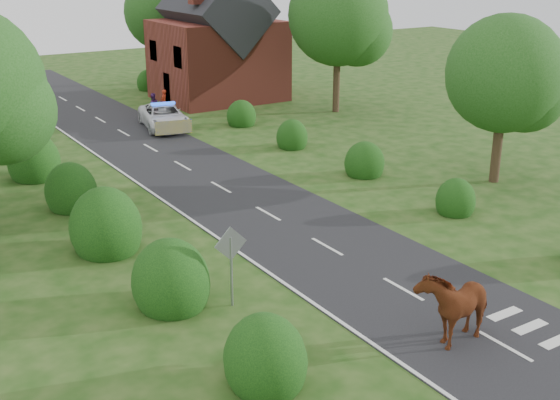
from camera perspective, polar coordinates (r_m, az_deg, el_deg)
ground at (r=22.44m, az=9.97°, el=-7.19°), size 120.00×120.00×0.00m
road at (r=34.10m, az=-7.21°, el=2.36°), size 6.00×70.00×0.02m
road_markings at (r=31.67m, az=-8.16°, el=0.99°), size 4.96×70.00×0.01m
hedgerow_left at (r=28.74m, az=-16.07°, el=-0.01°), size 2.75×50.41×3.00m
hedgerow_right at (r=34.22m, az=5.58°, el=3.42°), size 2.10×45.78×2.10m
tree_right_a at (r=32.79m, az=18.22°, el=9.37°), size 5.33×5.20×7.56m
tree_right_b at (r=46.18m, az=5.16°, el=14.40°), size 6.56×6.40×9.40m
tree_right_c at (r=57.44m, az=-9.18°, el=14.63°), size 6.15×6.00×8.58m
road_sign at (r=20.51m, az=-4.01°, el=-4.45°), size 1.06×0.08×2.53m
house at (r=50.66m, az=-5.13°, el=12.40°), size 8.00×7.40×9.17m
cow at (r=19.74m, az=13.92°, el=-8.53°), size 2.65×1.68×1.76m
police_van at (r=42.68m, az=-9.43°, el=6.70°), size 3.34×5.51×1.57m
pedestrian_red at (r=46.70m, az=-9.41°, el=7.89°), size 0.68×0.65×1.57m
pedestrian_purple at (r=45.21m, az=-10.28°, el=7.51°), size 0.89×0.74×1.65m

